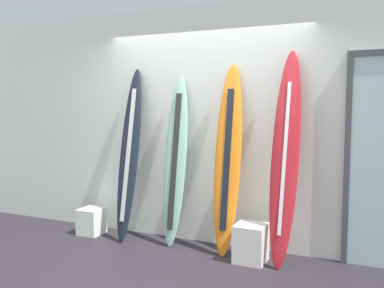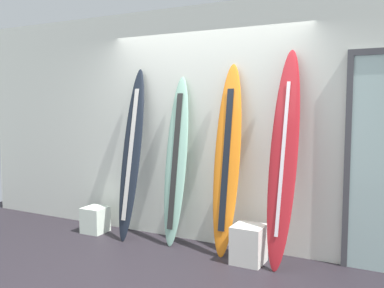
# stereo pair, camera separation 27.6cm
# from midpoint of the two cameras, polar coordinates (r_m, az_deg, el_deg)

# --- Properties ---
(ground) EXTENTS (8.00, 8.00, 0.04)m
(ground) POSITION_cam_midpoint_polar(r_m,az_deg,el_deg) (4.25, -3.84, -17.80)
(ground) COLOR #252026
(wall_back) EXTENTS (7.20, 0.20, 2.80)m
(wall_back) POSITION_cam_midpoint_polar(r_m,az_deg,el_deg) (5.06, 3.80, 2.52)
(wall_back) COLOR silver
(wall_back) RESTS_ON ground
(surfboard_charcoal) EXTENTS (0.26, 0.47, 2.09)m
(surfboard_charcoal) POSITION_cam_midpoint_polar(r_m,az_deg,el_deg) (5.20, -6.65, -1.34)
(surfboard_charcoal) COLOR black
(surfboard_charcoal) RESTS_ON ground
(surfboard_seafoam) EXTENTS (0.29, 0.37, 1.98)m
(surfboard_seafoam) POSITION_cam_midpoint_polar(r_m,az_deg,el_deg) (4.95, -0.57, -2.46)
(surfboard_seafoam) COLOR #8DC2AB
(surfboard_seafoam) RESTS_ON ground
(surfboard_sunset) EXTENTS (0.31, 0.42, 2.10)m
(surfboard_sunset) POSITION_cam_midpoint_polar(r_m,az_deg,el_deg) (4.64, 6.45, -2.22)
(surfboard_sunset) COLOR orange
(surfboard_sunset) RESTS_ON ground
(surfboard_crimson) EXTENTS (0.31, 0.52, 2.22)m
(surfboard_crimson) POSITION_cam_midpoint_polar(r_m,az_deg,el_deg) (4.38, 14.01, -1.89)
(surfboard_crimson) COLOR red
(surfboard_crimson) RESTS_ON ground
(display_block_left) EXTENTS (0.32, 0.32, 0.40)m
(display_block_left) POSITION_cam_midpoint_polar(r_m,az_deg,el_deg) (4.58, 9.42, -13.20)
(display_block_left) COLOR white
(display_block_left) RESTS_ON ground
(display_block_center) EXTENTS (0.29, 0.29, 0.33)m
(display_block_center) POSITION_cam_midpoint_polar(r_m,az_deg,el_deg) (5.66, -11.55, -9.98)
(display_block_center) COLOR white
(display_block_center) RESTS_ON ground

